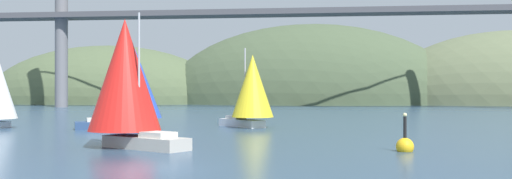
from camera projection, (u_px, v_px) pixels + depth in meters
ground_plane at (150, 170)px, 26.96m from camera, size 360.00×360.00×0.00m
headland_left at (107, 103)px, 167.42m from camera, size 72.74×44.00×33.97m
headland_center at (311, 104)px, 160.47m from camera, size 84.85×44.00×45.04m
suspension_bridge at (284, 9)px, 121.36m from camera, size 135.88×6.00×43.73m
sailboat_yellow_sail at (252, 89)px, 57.55m from camera, size 7.01×7.17×8.16m
sailboat_red_spinnaker at (126, 78)px, 37.82m from camera, size 8.35×6.83×8.87m
sailboat_blue_spinnaker at (134, 86)px, 56.55m from camera, size 9.17×7.01×8.88m
channel_buoy at (405, 146)px, 35.00m from camera, size 1.10×1.10×2.64m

